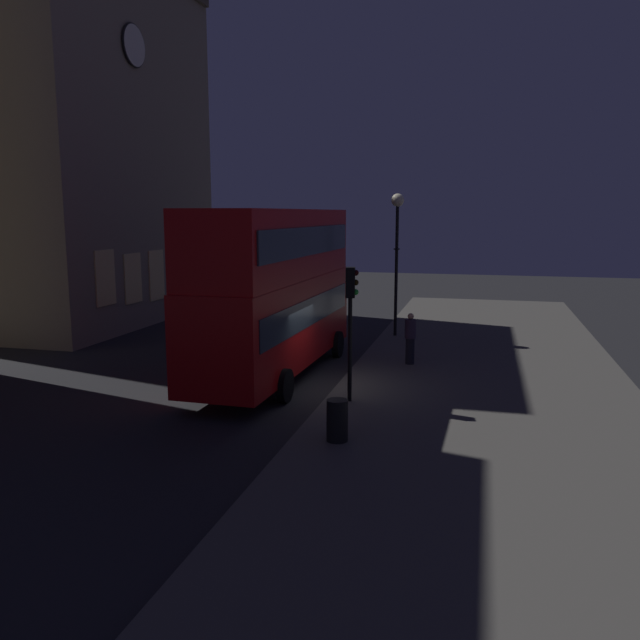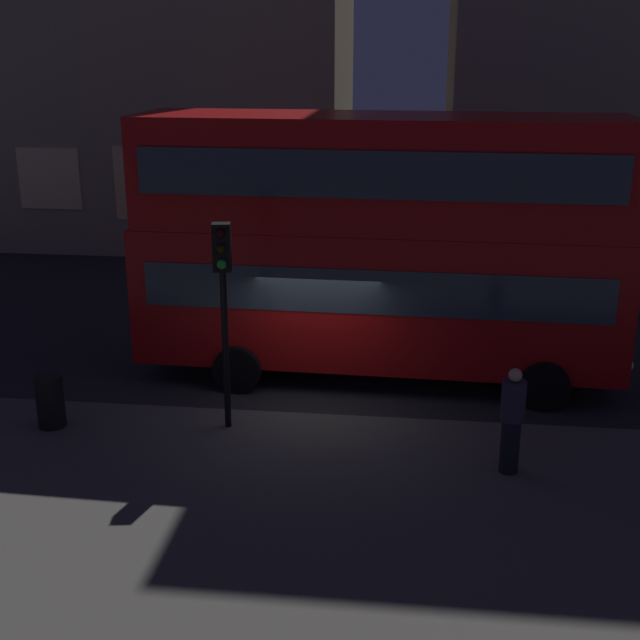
{
  "view_description": "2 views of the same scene",
  "coord_description": "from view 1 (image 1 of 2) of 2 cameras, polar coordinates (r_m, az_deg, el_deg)",
  "views": [
    {
      "loc": [
        -18.87,
        -5.03,
        5.44
      ],
      "look_at": [
        0.61,
        -0.04,
        2.08
      ],
      "focal_mm": 35.97,
      "sensor_mm": 36.0,
      "label": 1
    },
    {
      "loc": [
        1.93,
        -15.41,
        6.91
      ],
      "look_at": [
        0.08,
        0.11,
        1.75
      ],
      "focal_mm": 47.22,
      "sensor_mm": 36.0,
      "label": 2
    }
  ],
  "objects": [
    {
      "name": "traffic_light_far_side",
      "position": [
        31.67,
        -2.87,
        4.82
      ],
      "size": [
        0.33,
        0.37,
        3.99
      ],
      "rotation": [
        0.0,
        0.0,
        3.1
      ],
      "color": "black",
      "rests_on": "ground"
    },
    {
      "name": "sidewalk_slab",
      "position": [
        19.62,
        14.55,
        -6.75
      ],
      "size": [
        44.0,
        9.09,
        0.12
      ],
      "primitive_type": "cube",
      "color": "#4C4944",
      "rests_on": "ground"
    },
    {
      "name": "litter_bin",
      "position": [
        15.29,
        1.55,
        -8.91
      ],
      "size": [
        0.51,
        0.51,
        1.0
      ],
      "primitive_type": "cylinder",
      "color": "black",
      "rests_on": "sidewalk_slab"
    },
    {
      "name": "pedestrian",
      "position": [
        22.99,
        8.03,
        -1.6
      ],
      "size": [
        0.4,
        0.4,
        1.84
      ],
      "rotation": [
        0.0,
        0.0,
        0.48
      ],
      "color": "black",
      "rests_on": "sidewalk_slab"
    },
    {
      "name": "ground_plane",
      "position": [
        20.27,
        -0.53,
        -6.09
      ],
      "size": [
        80.0,
        80.0,
        0.0
      ],
      "primitive_type": "plane",
      "color": "#232326"
    },
    {
      "name": "double_decker_bus",
      "position": [
        21.2,
        -4.05,
        3.11
      ],
      "size": [
        10.25,
        3.0,
        5.57
      ],
      "rotation": [
        0.0,
        0.0,
        -0.03
      ],
      "color": "#B20F0F",
      "rests_on": "ground"
    },
    {
      "name": "building_plain_facade",
      "position": [
        35.29,
        -21.53,
        15.8
      ],
      "size": [
        13.87,
        9.2,
        19.43
      ],
      "color": "gray",
      "rests_on": "ground"
    },
    {
      "name": "street_lamp",
      "position": [
        27.95,
        6.88,
        8.08
      ],
      "size": [
        0.56,
        0.56,
        6.15
      ],
      "color": "black",
      "rests_on": "sidewalk_slab"
    },
    {
      "name": "traffic_light_near_kerb",
      "position": [
        17.96,
        2.76,
        1.3
      ],
      "size": [
        0.36,
        0.38,
        3.84
      ],
      "rotation": [
        0.0,
        0.0,
        0.16
      ],
      "color": "black",
      "rests_on": "sidewalk_slab"
    }
  ]
}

